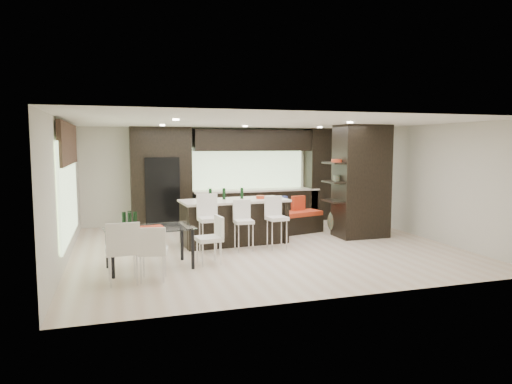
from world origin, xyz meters
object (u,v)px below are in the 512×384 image
object	(u,v)px
kitchen_island	(234,221)
bench	(295,222)
floor_vase	(337,208)
stool_mid	(244,231)
stool_left	(210,230)
chair_near	(153,255)
chair_end	(209,242)
stool_right	(277,228)
dining_table	(150,248)
chair_far	(122,254)

from	to	relation	value
kitchen_island	bench	xyz separation A→B (m)	(1.76, 0.69, -0.23)
kitchen_island	floor_vase	world-z (taller)	floor_vase
stool_mid	stool_left	bearing A→B (deg)	-176.95
chair_near	chair_end	world-z (taller)	chair_near
stool_right	dining_table	size ratio (longest dim) A/B	0.59
chair_end	stool_right	bearing A→B (deg)	-69.91
dining_table	chair_near	world-z (taller)	chair_near
kitchen_island	stool_right	world-z (taller)	kitchen_island
dining_table	stool_left	bearing A→B (deg)	24.96
kitchen_island	chair_end	xyz separation A→B (m)	(-0.91, -1.64, -0.08)
bench	chair_far	size ratio (longest dim) A/B	1.49
bench	chair_end	xyz separation A→B (m)	(-2.68, -2.33, 0.14)
kitchen_island	stool_left	world-z (taller)	kitchen_island
stool_mid	dining_table	size ratio (longest dim) A/B	0.56
bench	floor_vase	xyz separation A→B (m)	(0.94, -0.46, 0.38)
stool_mid	dining_table	world-z (taller)	stool_mid
chair_far	chair_end	distance (m)	1.74
stool_right	stool_left	bearing A→B (deg)	173.24
kitchen_island	dining_table	bearing A→B (deg)	-144.81
kitchen_island	stool_right	distance (m)	1.10
floor_vase	chair_far	bearing A→B (deg)	-152.98
kitchen_island	chair_far	world-z (taller)	kitchen_island
kitchen_island	floor_vase	size ratio (longest dim) A/B	1.83
stool_mid	stool_right	bearing A→B (deg)	0.09
stool_left	dining_table	xyz separation A→B (m)	(-1.26, -0.81, -0.12)
kitchen_island	chair_near	bearing A→B (deg)	-134.15
dining_table	floor_vase	bearing A→B (deg)	13.93
bench	chair_end	distance (m)	3.55
stool_left	stool_mid	bearing A→B (deg)	-0.84
bench	chair_end	size ratio (longest dim) A/B	1.71
bench	chair_end	world-z (taller)	chair_end
kitchen_island	stool_mid	xyz separation A→B (m)	(0.00, -0.81, -0.07)
stool_left	bench	distance (m)	2.94
kitchen_island	chair_end	size ratio (longest dim) A/B	2.88
stool_mid	chair_far	size ratio (longest dim) A/B	0.91
stool_left	chair_near	xyz separation A→B (m)	(-1.26, -1.55, -0.07)
bench	floor_vase	distance (m)	1.11
kitchen_island	chair_far	distance (m)	3.46
chair_end	dining_table	bearing A→B (deg)	83.52
kitchen_island	stool_right	bearing A→B (deg)	-52.23
chair_far	chair_end	size ratio (longest dim) A/B	1.14
chair_far	stool_right	bearing A→B (deg)	22.88
bench	chair_far	distance (m)	5.26
chair_near	chair_far	distance (m)	0.49
kitchen_island	bench	distance (m)	1.91
chair_far	dining_table	bearing A→B (deg)	54.39
stool_left	chair_far	xyz separation A→B (m)	(-1.74, -1.58, -0.02)
floor_vase	chair_end	distance (m)	4.08
bench	dining_table	world-z (taller)	dining_table
bench	kitchen_island	bearing A→B (deg)	-173.60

